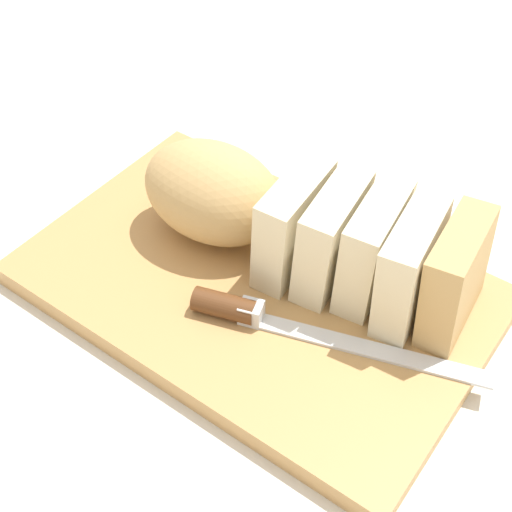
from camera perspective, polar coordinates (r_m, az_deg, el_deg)
name	(u,v)px	position (r m, az deg, el deg)	size (l,w,h in m)	color
ground_plane	(256,295)	(0.69, 0.00, -3.05)	(3.00, 3.00, 0.00)	silver
cutting_board	(256,287)	(0.68, 0.00, -2.43)	(0.42, 0.27, 0.02)	tan
bread_loaf	(293,222)	(0.65, 2.91, 2.69)	(0.33, 0.12, 0.10)	tan
bread_knife	(259,315)	(0.63, 0.21, -4.67)	(0.26, 0.09, 0.02)	silver
crumb_near_knife	(247,315)	(0.64, -0.75, -4.68)	(0.01, 0.01, 0.01)	tan
crumb_near_loaf	(282,270)	(0.67, 2.02, -1.11)	(0.00, 0.00, 0.00)	tan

